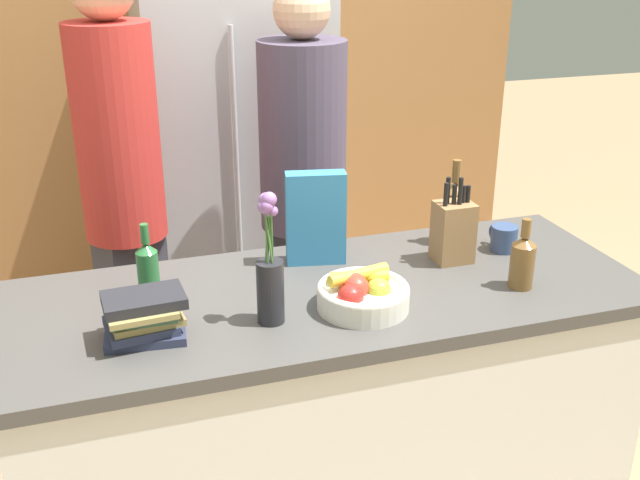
% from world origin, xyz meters
% --- Properties ---
extents(kitchen_island, '(1.83, 0.70, 0.93)m').
position_xyz_m(kitchen_island, '(0.00, 0.00, 0.47)').
color(kitchen_island, silver).
rests_on(kitchen_island, ground_plane).
extents(back_wall_wood, '(3.03, 0.12, 2.60)m').
position_xyz_m(back_wall_wood, '(0.00, 1.70, 1.30)').
color(back_wall_wood, '#9E6B3D').
rests_on(back_wall_wood, ground_plane).
extents(refrigerator, '(0.76, 0.62, 1.89)m').
position_xyz_m(refrigerator, '(0.01, 1.34, 0.94)').
color(refrigerator, '#B7B7BC').
rests_on(refrigerator, ground_plane).
extents(fruit_bowl, '(0.25, 0.25, 0.11)m').
position_xyz_m(fruit_bowl, '(0.05, -0.13, 0.98)').
color(fruit_bowl, silver).
rests_on(fruit_bowl, kitchen_island).
extents(knife_block, '(0.11, 0.10, 0.27)m').
position_xyz_m(knife_block, '(0.43, 0.08, 1.03)').
color(knife_block, olive).
rests_on(knife_block, kitchen_island).
extents(flower_vase, '(0.07, 0.07, 0.36)m').
position_xyz_m(flower_vase, '(-0.20, -0.13, 1.07)').
color(flower_vase, '#232328').
rests_on(flower_vase, kitchen_island).
extents(cereal_box, '(0.19, 0.09, 0.29)m').
position_xyz_m(cereal_box, '(0.02, 0.20, 1.08)').
color(cereal_box, teal).
rests_on(cereal_box, kitchen_island).
extents(coffee_mug, '(0.08, 0.12, 0.08)m').
position_xyz_m(coffee_mug, '(0.62, 0.10, 0.97)').
color(coffee_mug, '#334770').
rests_on(coffee_mug, kitchen_island).
extents(book_stack, '(0.21, 0.17, 0.12)m').
position_xyz_m(book_stack, '(-0.53, -0.12, 0.99)').
color(book_stack, '#2D334C').
rests_on(book_stack, kitchen_island).
extents(bottle_oil, '(0.07, 0.07, 0.28)m').
position_xyz_m(bottle_oil, '(0.49, 0.21, 1.04)').
color(bottle_oil, brown).
rests_on(bottle_oil, kitchen_island).
extents(bottle_vinegar, '(0.07, 0.07, 0.21)m').
position_xyz_m(bottle_vinegar, '(0.53, -0.15, 1.01)').
color(bottle_vinegar, brown).
rests_on(bottle_vinegar, kitchen_island).
extents(bottle_wine, '(0.06, 0.06, 0.22)m').
position_xyz_m(bottle_wine, '(-0.49, 0.12, 1.02)').
color(bottle_wine, '#286633').
rests_on(bottle_wine, kitchen_island).
extents(person_at_sink, '(0.28, 0.28, 1.83)m').
position_xyz_m(person_at_sink, '(-0.51, 0.74, 1.05)').
color(person_at_sink, '#383842').
rests_on(person_at_sink, ground_plane).
extents(person_in_blue, '(0.32, 0.32, 1.73)m').
position_xyz_m(person_in_blue, '(0.15, 0.76, 0.98)').
color(person_in_blue, '#383842').
rests_on(person_in_blue, ground_plane).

